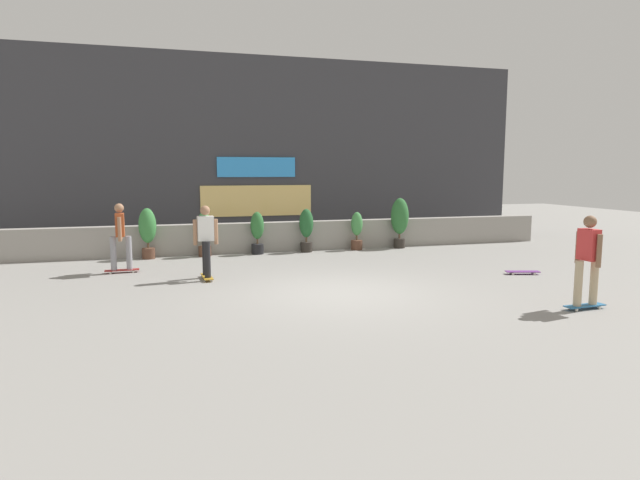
% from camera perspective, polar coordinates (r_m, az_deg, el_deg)
% --- Properties ---
extents(ground_plane, '(48.00, 48.00, 0.00)m').
position_cam_1_polar(ground_plane, '(11.03, 2.16, -5.61)').
color(ground_plane, gray).
extents(planter_wall, '(18.00, 0.40, 0.90)m').
position_cam_1_polar(planter_wall, '(16.68, -4.27, 0.39)').
color(planter_wall, gray).
rests_on(planter_wall, ground).
extents(building_backdrop, '(20.00, 2.08, 6.50)m').
position_cam_1_polar(building_backdrop, '(20.50, -6.67, 9.50)').
color(building_backdrop, '#38383D').
rests_on(building_backdrop, ground).
extents(potted_plant_0, '(0.48, 0.48, 1.43)m').
position_cam_1_polar(potted_plant_0, '(15.85, -17.87, 1.05)').
color(potted_plant_0, brown).
rests_on(potted_plant_0, ground).
extents(potted_plant_1, '(0.41, 0.41, 1.30)m').
position_cam_1_polar(potted_plant_1, '(15.89, -12.21, 0.87)').
color(potted_plant_1, brown).
rests_on(potted_plant_1, ground).
extents(potted_plant_2, '(0.40, 0.40, 1.26)m').
position_cam_1_polar(potted_plant_2, '(16.07, -6.69, 0.96)').
color(potted_plant_2, black).
rests_on(potted_plant_2, ground).
extents(potted_plant_3, '(0.43, 0.43, 1.32)m').
position_cam_1_polar(potted_plant_3, '(16.37, -1.46, 1.30)').
color(potted_plant_3, '#2D2823').
rests_on(potted_plant_3, ground).
extents(potted_plant_4, '(0.36, 0.36, 1.19)m').
position_cam_1_polar(potted_plant_4, '(16.87, 3.93, 1.07)').
color(potted_plant_4, brown).
rests_on(potted_plant_4, ground).
extents(potted_plant_5, '(0.57, 0.57, 1.61)m').
position_cam_1_polar(potted_plant_5, '(17.39, 8.48, 2.25)').
color(potted_plant_5, '#2D2823').
rests_on(potted_plant_5, ground).
extents(skater_by_wall_left, '(0.81, 0.56, 1.70)m').
position_cam_1_polar(skater_by_wall_left, '(13.85, -20.47, 0.55)').
color(skater_by_wall_left, maroon).
rests_on(skater_by_wall_left, ground).
extents(skater_far_right, '(0.56, 0.81, 1.70)m').
position_cam_1_polar(skater_far_right, '(12.46, -12.05, 0.13)').
color(skater_far_right, '#BF8C26').
rests_on(skater_far_right, ground).
extents(skater_foreground, '(0.81, 0.56, 1.70)m').
position_cam_1_polar(skater_foreground, '(10.68, 26.59, -1.69)').
color(skater_foreground, '#266699').
rests_on(skater_foreground, ground).
extents(skateboard_near_camera, '(0.82, 0.41, 0.08)m').
position_cam_1_polar(skateboard_near_camera, '(13.81, 20.74, -3.17)').
color(skateboard_near_camera, '#72338C').
rests_on(skateboard_near_camera, ground).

